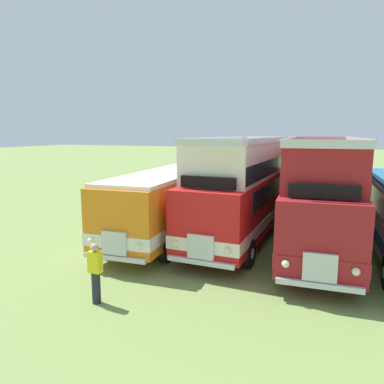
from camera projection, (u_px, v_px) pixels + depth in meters
name	position (u px, v px, depth m)	size (l,w,h in m)	color
ground_plane	(317.00, 248.00, 14.75)	(200.00, 200.00, 0.00)	#7A934C
bus_first_in_row	(173.00, 197.00, 16.64)	(3.12, 10.61, 2.99)	orange
bus_second_in_row	(244.00, 187.00, 15.84)	(2.80, 10.08, 4.52)	red
bus_third_in_row	(320.00, 192.00, 14.27)	(3.07, 10.21, 4.52)	maroon
marshal_person	(96.00, 273.00, 9.88)	(0.36, 0.24, 1.73)	#23232D
rope_fence_line	(326.00, 190.00, 25.41)	(18.93, 0.08, 1.05)	#8C704C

